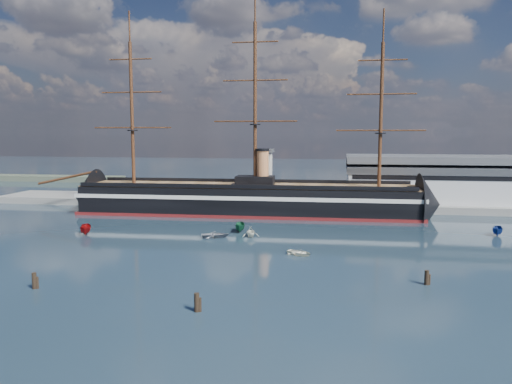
# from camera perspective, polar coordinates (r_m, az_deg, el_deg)

# --- Properties ---
(ground) EXTENTS (600.00, 600.00, 0.00)m
(ground) POSITION_cam_1_polar(r_m,az_deg,el_deg) (114.39, -3.00, -4.12)
(ground) COLOR #16232E
(ground) RESTS_ON ground
(quay) EXTENTS (180.00, 18.00, 2.00)m
(quay) POSITION_cam_1_polar(r_m,az_deg,el_deg) (147.94, 3.82, -1.62)
(quay) COLOR slate
(quay) RESTS_ON ground
(warehouse) EXTENTS (63.00, 21.00, 11.60)m
(warehouse) POSITION_cam_1_polar(r_m,az_deg,el_deg) (153.95, 22.08, 1.22)
(warehouse) COLOR #B7BABC
(warehouse) RESTS_ON ground
(quay_tower) EXTENTS (5.00, 5.00, 15.00)m
(quay_tower) POSITION_cam_1_polar(r_m,az_deg,el_deg) (144.72, 0.97, 2.09)
(quay_tower) COLOR silver
(quay_tower) RESTS_ON ground
(warship) EXTENTS (113.10, 18.73, 53.94)m
(warship) POSITION_cam_1_polar(r_m,az_deg,el_deg) (133.32, -1.68, -0.79)
(warship) COLOR black
(warship) RESTS_ON ground
(motorboat_a) EXTENTS (7.01, 4.84, 2.64)m
(motorboat_a) POSITION_cam_1_polar(r_m,az_deg,el_deg) (112.65, -18.86, -4.65)
(motorboat_a) COLOR maroon
(motorboat_a) RESTS_ON ground
(motorboat_b) EXTENTS (2.50, 3.84, 1.67)m
(motorboat_b) POSITION_cam_1_polar(r_m,az_deg,el_deg) (104.16, -4.66, -5.22)
(motorboat_b) COLOR gray
(motorboat_b) RESTS_ON ground
(motorboat_c) EXTENTS (6.48, 3.10, 2.49)m
(motorboat_c) POSITION_cam_1_polar(r_m,az_deg,el_deg) (109.77, -1.82, -4.58)
(motorboat_c) COLOR #155333
(motorboat_c) RESTS_ON ground
(motorboat_d) EXTENTS (7.06, 4.84, 2.38)m
(motorboat_d) POSITION_cam_1_polar(r_m,az_deg,el_deg) (104.58, -0.62, -5.15)
(motorboat_d) COLOR silver
(motorboat_d) RESTS_ON ground
(motorboat_e) EXTENTS (2.40, 3.13, 1.36)m
(motorboat_e) POSITION_cam_1_polar(r_m,az_deg,el_deg) (89.63, 4.98, -7.21)
(motorboat_e) COLOR silver
(motorboat_e) RESTS_ON ground
(motorboat_f) EXTENTS (6.44, 4.00, 2.42)m
(motorboat_f) POSITION_cam_1_polar(r_m,az_deg,el_deg) (117.17, 25.87, -4.54)
(motorboat_f) COLOR navy
(motorboat_f) RESTS_ON ground
(piling_near_left) EXTENTS (0.64, 0.64, 2.97)m
(piling_near_left) POSITION_cam_1_polar(r_m,az_deg,el_deg) (77.40, -23.97, -10.06)
(piling_near_left) COLOR black
(piling_near_left) RESTS_ON ground
(piling_near_mid) EXTENTS (0.64, 0.64, 3.04)m
(piling_near_mid) POSITION_cam_1_polar(r_m,az_deg,el_deg) (62.84, -6.78, -13.43)
(piling_near_mid) COLOR black
(piling_near_mid) RESTS_ON ground
(piling_far_right) EXTENTS (0.64, 0.64, 2.83)m
(piling_far_right) POSITION_cam_1_polar(r_m,az_deg,el_deg) (76.61, 18.89, -10.01)
(piling_far_right) COLOR black
(piling_far_right) RESTS_ON ground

